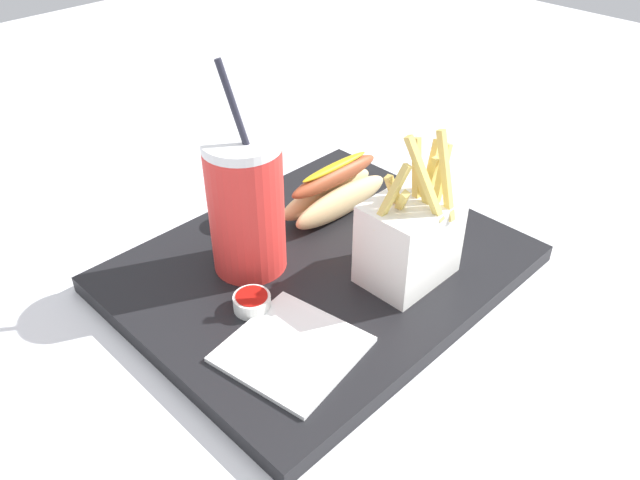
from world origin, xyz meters
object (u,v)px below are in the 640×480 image
(soda_cup, at_px, (246,205))
(ketchup_cup_1, at_px, (252,301))
(fries_basket, at_px, (410,237))
(hot_dog_1, at_px, (335,192))
(ketchup_cup_2, at_px, (233,216))
(napkin_stack, at_px, (292,349))

(soda_cup, relative_size, ketchup_cup_1, 6.09)
(ketchup_cup_1, bearing_deg, fries_basket, 153.26)
(hot_dog_1, bearing_deg, ketchup_cup_1, 19.47)
(ketchup_cup_1, bearing_deg, soda_cup, -128.65)
(ketchup_cup_2, height_order, napkin_stack, ketchup_cup_2)
(soda_cup, relative_size, fries_basket, 1.36)
(soda_cup, distance_m, ketchup_cup_2, 0.11)
(hot_dog_1, relative_size, ketchup_cup_2, 3.94)
(soda_cup, distance_m, hot_dog_1, 0.15)
(fries_basket, relative_size, ketchup_cup_2, 4.50)
(fries_basket, bearing_deg, napkin_stack, -1.59)
(soda_cup, bearing_deg, ketchup_cup_1, 51.35)
(napkin_stack, bearing_deg, ketchup_cup_1, -99.37)
(hot_dog_1, xyz_separation_m, ketchup_cup_2, (0.11, -0.07, -0.02))
(ketchup_cup_1, relative_size, napkin_stack, 0.33)
(soda_cup, height_order, napkin_stack, soda_cup)
(soda_cup, relative_size, hot_dog_1, 1.55)
(hot_dog_1, height_order, ketchup_cup_2, hot_dog_1)
(fries_basket, height_order, ketchup_cup_1, fries_basket)
(soda_cup, distance_m, napkin_stack, 0.16)
(ketchup_cup_1, relative_size, ketchup_cup_2, 1.00)
(soda_cup, xyz_separation_m, napkin_stack, (0.06, 0.13, -0.08))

